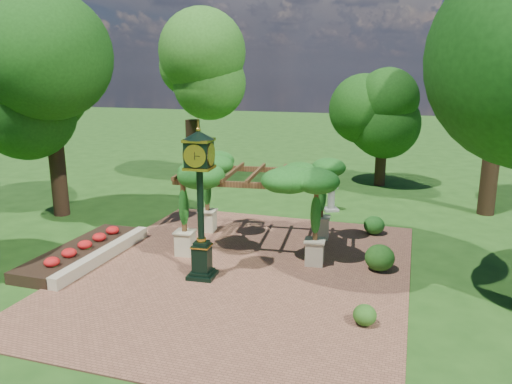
% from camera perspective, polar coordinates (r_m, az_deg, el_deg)
% --- Properties ---
extents(ground, '(120.00, 120.00, 0.00)m').
position_cam_1_polar(ground, '(14.81, -2.99, -10.52)').
color(ground, '#1E4714').
rests_on(ground, ground).
extents(brick_plaza, '(10.00, 12.00, 0.04)m').
position_cam_1_polar(brick_plaza, '(15.66, -1.69, -9.03)').
color(brick_plaza, brown).
rests_on(brick_plaza, ground).
extents(border_wall, '(0.35, 5.00, 0.40)m').
position_cam_1_polar(border_wall, '(17.18, -17.01, -6.90)').
color(border_wall, '#C6B793').
rests_on(border_wall, ground).
extents(flower_bed, '(1.50, 5.00, 0.36)m').
position_cam_1_polar(flower_bed, '(17.70, -19.42, -6.55)').
color(flower_bed, red).
rests_on(flower_bed, ground).
extents(pedestal_clock, '(0.95, 0.95, 4.49)m').
position_cam_1_polar(pedestal_clock, '(14.44, -6.42, 0.08)').
color(pedestal_clock, black).
rests_on(pedestal_clock, brick_plaza).
extents(pergola, '(5.34, 3.67, 3.17)m').
position_cam_1_polar(pergola, '(17.04, 0.01, 1.98)').
color(pergola, beige).
rests_on(pergola, brick_plaza).
extents(sundial, '(0.80, 0.80, 1.10)m').
position_cam_1_polar(sundial, '(22.35, 8.59, -0.92)').
color(sundial, gray).
rests_on(sundial, ground).
extents(shrub_front, '(0.77, 0.77, 0.52)m').
position_cam_1_polar(shrub_front, '(12.75, 12.32, -13.57)').
color(shrub_front, '#275618').
rests_on(shrub_front, brick_plaza).
extents(shrub_mid, '(0.93, 0.93, 0.82)m').
position_cam_1_polar(shrub_mid, '(15.99, 13.95, -7.30)').
color(shrub_mid, '#205016').
rests_on(shrub_mid, brick_plaza).
extents(shrub_back, '(1.03, 1.03, 0.70)m').
position_cam_1_polar(shrub_back, '(19.39, 13.35, -3.70)').
color(shrub_back, '#205B1A').
rests_on(shrub_back, brick_plaza).
extents(tree_west_near, '(4.46, 4.46, 8.15)m').
position_cam_1_polar(tree_west_near, '(22.36, -22.53, 11.49)').
color(tree_west_near, '#342015').
rests_on(tree_west_near, ground).
extents(tree_west_far, '(3.99, 3.99, 8.97)m').
position_cam_1_polar(tree_west_far, '(27.23, -7.46, 13.73)').
color(tree_west_far, black).
rests_on(tree_west_far, ground).
extents(tree_north, '(3.40, 3.40, 5.86)m').
position_cam_1_polar(tree_north, '(27.36, 14.39, 8.99)').
color(tree_north, '#382416').
rests_on(tree_north, ground).
extents(tree_east_far, '(4.56, 4.56, 9.80)m').
position_cam_1_polar(tree_east_far, '(23.10, 26.42, 13.97)').
color(tree_east_far, black).
rests_on(tree_east_far, ground).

